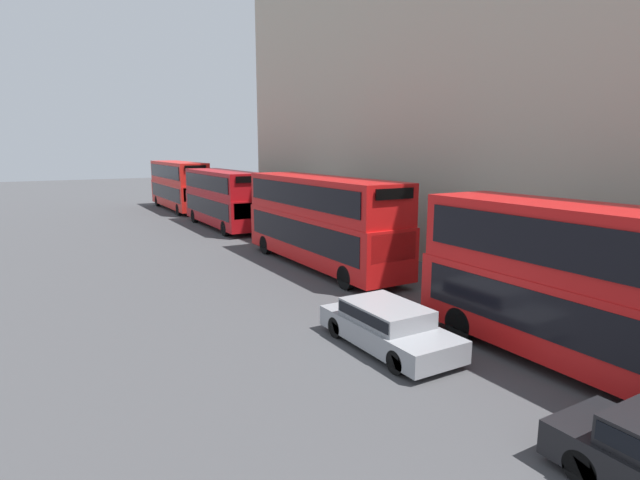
{
  "coord_description": "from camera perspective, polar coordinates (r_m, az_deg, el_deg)",
  "views": [
    {
      "loc": [
        -10.32,
        0.85,
        5.69
      ],
      "look_at": [
        0.48,
        19.38,
        1.7
      ],
      "focal_mm": 28.0,
      "sensor_mm": 36.0,
      "label": 1
    }
  ],
  "objects": [
    {
      "name": "bus_leading",
      "position": [
        13.78,
        31.88,
        -5.1
      ],
      "size": [
        2.59,
        11.4,
        4.27
      ],
      "color": "red",
      "rests_on": "ground"
    },
    {
      "name": "car_hatchback",
      "position": [
        14.62,
        7.7,
        -9.58
      ],
      "size": [
        1.89,
        4.53,
        1.28
      ],
      "color": "gray",
      "rests_on": "ground"
    },
    {
      "name": "bus_trailing",
      "position": [
        47.92,
        -15.85,
        6.23
      ],
      "size": [
        2.59,
        11.22,
        4.4
      ],
      "color": "red",
      "rests_on": "ground"
    },
    {
      "name": "pedestrian",
      "position": [
        26.99,
        2.95,
        -0.03
      ],
      "size": [
        0.36,
        0.36,
        1.63
      ],
      "color": "#26262D",
      "rests_on": "ground"
    },
    {
      "name": "bus_second_in_queue",
      "position": [
        23.83,
        0.09,
        2.56
      ],
      "size": [
        2.59,
        11.16,
        4.32
      ],
      "color": "red",
      "rests_on": "ground"
    },
    {
      "name": "bus_third_in_queue",
      "position": [
        36.42,
        -11.03,
        4.92
      ],
      "size": [
        2.59,
        10.13,
        4.07
      ],
      "color": "#A80F14",
      "rests_on": "ground"
    }
  ]
}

